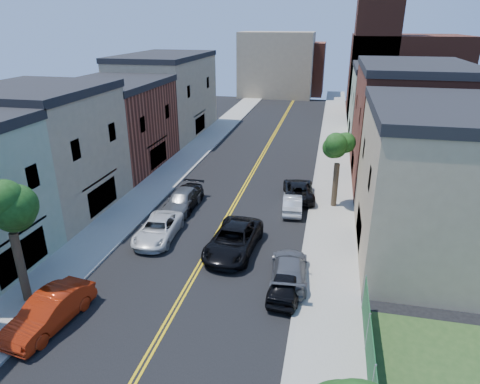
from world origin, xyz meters
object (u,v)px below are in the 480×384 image
Objects in this scene: black_suv_lane at (233,240)px; red_sedan at (49,311)px; grey_car_right at (289,270)px; silver_car_right at (292,203)px; white_pickup at (158,229)px; dark_car_right_far at (298,190)px; grey_car_left at (182,200)px; black_car_left at (184,198)px; black_car_right at (287,282)px.

red_sedan is at bearing -125.27° from black_suv_lane.
grey_car_right reaches higher than silver_car_right.
red_sedan is at bearing -103.25° from white_pickup.
grey_car_left is at bearing 19.18° from dark_car_right_far.
black_suv_lane is (7.14, 8.85, 0.02)m from red_sedan.
silver_car_right is at bearing 11.92° from grey_car_left.
white_pickup is 12.73m from dark_car_right_far.
black_car_right is at bearing -45.96° from black_car_left.
grey_car_right is (9.30, -8.54, -0.01)m from black_car_left.
white_pickup is 1.03× the size of grey_car_right.
grey_car_left is 9.79m from dark_car_right_far.
dark_car_right_far is at bearing 74.90° from black_suv_lane.
silver_car_right is at bearing 34.19° from white_pickup.
black_car_left reaches higher than grey_car_right.
grey_car_right is at bearing -29.74° from black_suv_lane.
black_suv_lane is (5.44, -5.45, -0.00)m from grey_car_left.
red_sedan is at bearing -95.96° from black_car_left.
black_car_left is at bearing 86.97° from white_pickup.
red_sedan is 1.17× the size of black_car_right.
grey_car_right is 1.27m from black_car_right.
black_car_right is (0.00, -1.27, -0.01)m from grey_car_right.
grey_car_left reaches higher than black_car_right.
dark_car_right_far is (10.46, 18.66, -0.07)m from red_sedan.
red_sedan is 0.98× the size of grey_car_right.
silver_car_right is (-0.77, 9.60, -0.05)m from grey_car_right.
black_suv_lane reaches higher than silver_car_right.
black_suv_lane is at bearing -9.14° from white_pickup.
grey_car_left is at bearing -41.30° from black_car_right.
black_car_left is at bearing 91.10° from red_sedan.
black_car_left reaches higher than silver_car_right.
grey_car_left is 1.16× the size of black_car_right.
white_pickup is 4.87m from grey_car_left.
black_car_right is (11.00, 5.04, -0.09)m from red_sedan.
black_car_left is 1.21× the size of black_car_right.
white_pickup is 5.47m from black_suv_lane.
white_pickup is 5.42m from black_car_left.
black_car_right is at bearing 32.26° from red_sedan.
grey_car_right is at bearing -86.41° from black_car_right.
black_car_right reaches higher than white_pickup.
grey_car_left is 7.70m from black_suv_lane.
red_sedan is 0.82× the size of black_suv_lane.
grey_car_left is 0.98× the size of grey_car_right.
dark_car_right_far is (8.76, 3.81, 0.00)m from black_car_left.
grey_car_right is at bearing -41.99° from black_car_left.
grey_car_left reaches higher than red_sedan.
grey_car_left is 13.13m from black_car_right.
white_pickup is at bearing 177.51° from black_suv_lane.
black_car_right is at bearing -41.01° from black_suv_lane.
white_pickup is 0.96× the size of dark_car_right_far.
red_sedan is 21.40m from dark_car_right_far.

